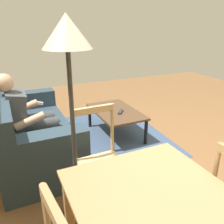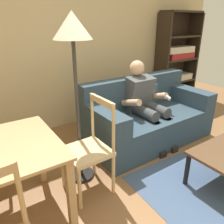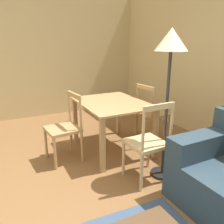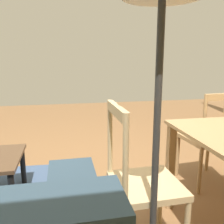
# 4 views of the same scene
# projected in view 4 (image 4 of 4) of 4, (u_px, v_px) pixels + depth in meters

# --- Properties ---
(ground_plane) EXTENTS (8.96, 8.96, 0.00)m
(ground_plane) POSITION_uv_depth(u_px,v_px,m) (87.00, 182.00, 2.49)
(ground_plane) COLOR brown
(dining_chair_facing_couch) EXTENTS (0.43, 0.43, 0.98)m
(dining_chair_facing_couch) POSITION_uv_depth(u_px,v_px,m) (141.00, 184.00, 1.53)
(dining_chair_facing_couch) COLOR #D1B27F
(dining_chair_facing_couch) RESTS_ON ground_plane
(dining_chair_by_doorway) EXTENTS (0.46, 0.46, 0.94)m
(dining_chair_by_doorway) POSITION_uv_depth(u_px,v_px,m) (208.00, 139.00, 2.40)
(dining_chair_by_doorway) COLOR tan
(dining_chair_by_doorway) RESTS_ON ground_plane
(floor_lamp) EXTENTS (0.36, 0.36, 1.74)m
(floor_lamp) POSITION_uv_depth(u_px,v_px,m) (162.00, 7.00, 1.09)
(floor_lamp) COLOR black
(floor_lamp) RESTS_ON ground_plane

